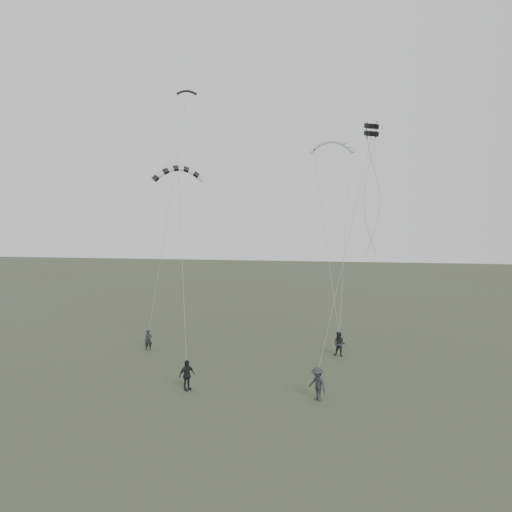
# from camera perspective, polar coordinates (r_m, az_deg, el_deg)

# --- Properties ---
(ground) EXTENTS (140.00, 140.00, 0.00)m
(ground) POSITION_cam_1_polar(r_m,az_deg,el_deg) (30.42, -4.00, -14.59)
(ground) COLOR #3B432B
(ground) RESTS_ON ground
(flyer_left) EXTENTS (0.66, 0.58, 1.52)m
(flyer_left) POSITION_cam_1_polar(r_m,az_deg,el_deg) (37.99, -12.18, -9.39)
(flyer_left) COLOR black
(flyer_left) RESTS_ON ground
(flyer_right) EXTENTS (1.05, 0.94, 1.76)m
(flyer_right) POSITION_cam_1_polar(r_m,az_deg,el_deg) (36.15, 9.49, -9.91)
(flyer_right) COLOR #242329
(flyer_right) RESTS_ON ground
(flyer_center) EXTENTS (1.00, 1.07, 1.77)m
(flyer_center) POSITION_cam_1_polar(r_m,az_deg,el_deg) (29.70, -7.92, -13.33)
(flyer_center) COLOR black
(flyer_center) RESTS_ON ground
(flyer_far) EXTENTS (1.33, 1.32, 1.84)m
(flyer_far) POSITION_cam_1_polar(r_m,az_deg,el_deg) (28.17, 7.03, -14.30)
(flyer_far) COLOR #2C2D32
(flyer_far) RESTS_ON ground
(kite_dark_small) EXTENTS (1.68, 1.00, 0.66)m
(kite_dark_small) POSITION_cam_1_polar(r_m,az_deg,el_deg) (41.67, -7.94, 18.17)
(kite_dark_small) COLOR black
(kite_dark_small) RESTS_ON flyer_left
(kite_pale_large) EXTENTS (3.87, 1.74, 1.74)m
(kite_pale_large) POSITION_cam_1_polar(r_m,az_deg,el_deg) (43.31, 8.67, 12.82)
(kite_pale_large) COLOR #B7BABC
(kite_pale_large) RESTS_ON flyer_right
(kite_striped) EXTENTS (3.57, 2.32, 1.50)m
(kite_striped) POSITION_cam_1_polar(r_m,az_deg,el_deg) (33.96, -8.85, 9.89)
(kite_striped) COLOR black
(kite_striped) RESTS_ON flyer_center
(kite_box) EXTENTS (0.93, 1.00, 0.85)m
(kite_box) POSITION_cam_1_polar(r_m,az_deg,el_deg) (31.57, 13.05, 13.87)
(kite_box) COLOR black
(kite_box) RESTS_ON flyer_far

